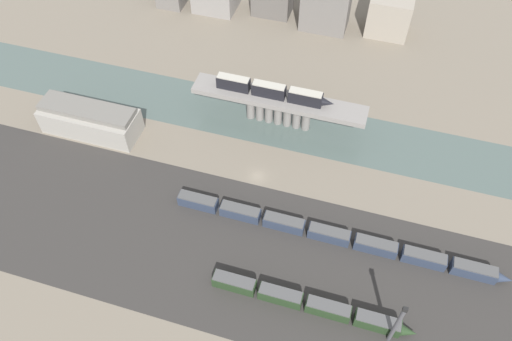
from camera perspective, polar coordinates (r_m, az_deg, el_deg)
ground_plane at (r=136.60m, az=0.15°, el=-0.66°), size 400.00×400.00×0.00m
railbed_yard at (r=123.93m, az=-3.05°, el=-9.06°), size 280.00×42.00×0.01m
river_water at (r=150.31m, az=2.49°, el=5.53°), size 320.00×19.68×0.01m
bridge at (r=145.07m, az=2.60°, el=7.59°), size 50.68×7.60×10.06m
train_on_bridge at (r=142.27m, az=1.88°, el=9.10°), size 34.04×2.72×4.14m
train_yard_near at (r=116.24m, az=6.19°, el=-14.91°), size 46.59×3.11×3.55m
train_yard_mid at (r=125.35m, az=8.99°, el=-7.37°), size 83.10×3.10×3.47m
warehouse_building at (r=152.62m, az=-18.42°, el=5.57°), size 28.22×10.59×9.21m
signal_tower at (r=110.83m, az=15.77°, el=-16.59°), size 1.00×0.90×16.23m
city_block_center at (r=191.40m, az=1.90°, el=18.95°), size 13.77×9.78×10.49m
city_block_right at (r=184.19m, az=8.01°, el=18.18°), size 16.35×11.51×16.57m
city_block_far_right at (r=186.11m, az=15.00°, el=16.79°), size 14.37×11.63×13.77m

